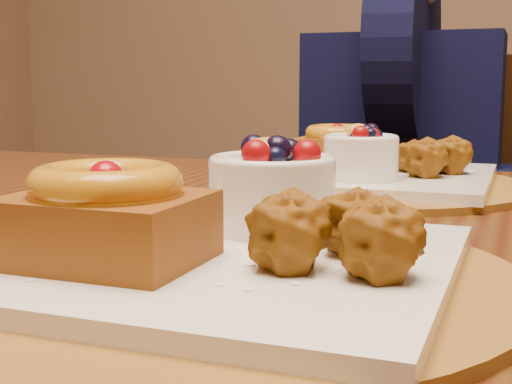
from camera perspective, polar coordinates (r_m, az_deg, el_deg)
dining_table at (r=0.68m, az=4.97°, el=-8.75°), size 1.60×0.90×0.76m
place_setting_near at (r=0.46m, az=-2.65°, el=-3.97°), size 0.38×0.38×0.09m
place_setting_far at (r=0.86m, az=8.85°, el=1.71°), size 0.38×0.38×0.08m
chair_far at (r=1.42m, az=15.71°, el=-6.38°), size 0.57×0.57×0.94m
diner at (r=1.45m, az=11.64°, el=5.50°), size 0.46×0.46×0.75m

